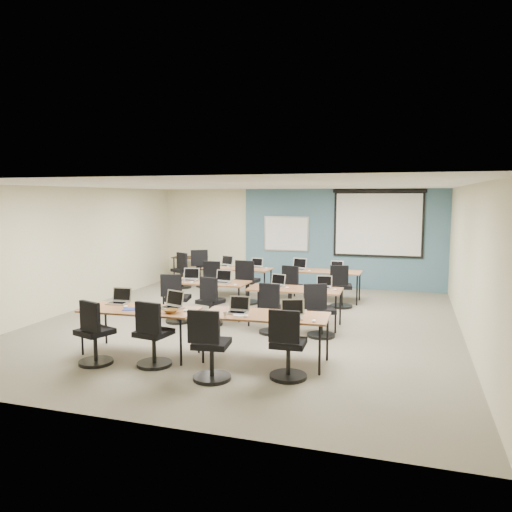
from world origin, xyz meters
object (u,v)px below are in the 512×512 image
(spare_chair_a, at_px, (205,271))
(utility_table, at_px, (190,260))
(laptop_1, at_px, (172,304))
(task_chair_10, at_px, (290,290))
(laptop_2, at_px, (238,309))
(laptop_7, at_px, (324,285))
(laptop_3, at_px, (291,313))
(task_chair_11, at_px, (341,290))
(training_table_front_right, at_px, (266,317))
(projector_screen, at_px, (378,220))
(task_chair_6, at_px, (271,313))
(task_chair_8, at_px, (215,284))
(laptop_8, at_px, (226,264))
(laptop_6, at_px, (277,283))
(training_table_mid_left, at_px, (206,283))
(task_chair_3, at_px, (287,350))
(task_chair_9, at_px, (246,286))
(training_table_mid_right, at_px, (295,291))
(laptop_4, at_px, (190,277))
(training_table_back_right, at_px, (325,273))
(task_chair_5, at_px, (210,305))
(laptop_0, at_px, (119,299))
(laptop_5, at_px, (222,280))
(training_table_back_left, at_px, (238,270))
(task_chair_7, at_px, (320,315))
(laptop_11, at_px, (336,268))
(laptop_9, at_px, (256,265))
(task_chair_2, at_px, (210,351))
(task_chair_4, at_px, (176,302))
(whiteboard, at_px, (286,234))
(task_chair_0, at_px, (94,338))
(task_chair_1, at_px, (153,339))

(spare_chair_a, bearing_deg, utility_table, 111.82)
(laptop_1, bearing_deg, task_chair_10, 92.73)
(laptop_2, distance_m, laptop_7, 2.62)
(laptop_3, distance_m, task_chair_11, 4.15)
(training_table_front_right, distance_m, laptop_3, 0.43)
(task_chair_11, distance_m, utility_table, 5.10)
(projector_screen, height_order, task_chair_6, projector_screen)
(task_chair_8, bearing_deg, task_chair_11, -0.02)
(laptop_1, xyz_separation_m, laptop_7, (2.00, 2.47, -0.01))
(laptop_8, relative_size, task_chair_8, 0.35)
(laptop_6, distance_m, task_chair_8, 2.49)
(training_table_mid_left, bearing_deg, task_chair_3, -50.66)
(laptop_7, relative_size, task_chair_10, 0.31)
(training_table_mid_left, bearing_deg, task_chair_9, 72.45)
(training_table_mid_right, relative_size, laptop_4, 5.32)
(training_table_back_right, distance_m, task_chair_5, 3.44)
(projector_screen, distance_m, task_chair_8, 4.70)
(laptop_0, bearing_deg, laptop_5, 63.63)
(utility_table, bearing_deg, task_chair_3, -55.13)
(training_table_back_left, relative_size, task_chair_6, 1.77)
(training_table_back_left, height_order, task_chair_7, task_chair_7)
(laptop_8, relative_size, laptop_11, 1.16)
(laptop_9, bearing_deg, task_chair_2, -75.20)
(training_table_mid_left, height_order, laptop_6, laptop_6)
(laptop_1, relative_size, task_chair_4, 0.36)
(laptop_7, xyz_separation_m, task_chair_9, (-2.04, 1.36, -0.36))
(spare_chair_a, bearing_deg, training_table_back_right, -43.80)
(training_table_front_right, distance_m, training_table_back_left, 4.97)
(training_table_mid_left, distance_m, task_chair_6, 1.96)
(laptop_3, relative_size, task_chair_8, 0.35)
(whiteboard, xyz_separation_m, training_table_back_right, (1.40, -1.83, -0.77))
(task_chair_2, height_order, task_chair_10, task_chair_2)
(training_table_mid_right, xyz_separation_m, task_chair_11, (0.64, 1.84, -0.28))
(utility_table, bearing_deg, task_chair_5, -60.03)
(training_table_front_right, bearing_deg, laptop_5, 120.38)
(laptop_1, height_order, laptop_2, laptop_1)
(task_chair_3, height_order, spare_chair_a, spare_chair_a)
(whiteboard, relative_size, task_chair_3, 1.28)
(task_chair_6, height_order, laptop_11, laptop_11)
(training_table_back_right, xyz_separation_m, laptop_1, (-1.64, -4.70, 0.11))
(training_table_front_right, bearing_deg, task_chair_6, 98.98)
(utility_table, relative_size, spare_chair_a, 0.90)
(task_chair_0, relative_size, laptop_5, 2.94)
(task_chair_8, bearing_deg, task_chair_1, -82.81)
(training_table_mid_right, relative_size, task_chair_8, 1.82)
(task_chair_4, relative_size, laptop_8, 2.84)
(training_table_mid_left, xyz_separation_m, task_chair_1, (0.50, -3.18, -0.27))
(task_chair_1, relative_size, laptop_8, 2.86)
(laptop_11, bearing_deg, task_chair_8, -166.19)
(task_chair_3, bearing_deg, task_chair_11, 86.01)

